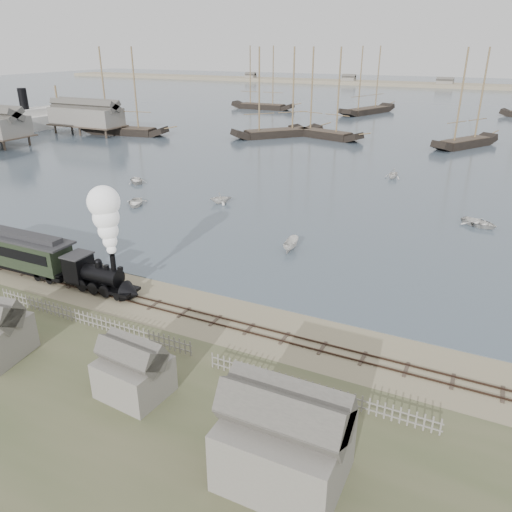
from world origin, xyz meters
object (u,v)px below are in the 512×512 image
at_px(locomotive, 105,249).
at_px(passenger_coach, 10,248).
at_px(beached_dinghy, 91,265).
at_px(steamship, 25,109).

xyz_separation_m(locomotive, passenger_coach, (-12.17, 0.00, -2.06)).
bearing_deg(beached_dinghy, passenger_coach, 131.30).
height_order(passenger_coach, steamship, steamship).
xyz_separation_m(locomotive, beached_dinghy, (-5.21, 3.23, -3.89)).
distance_m(passenger_coach, beached_dinghy, 7.88).
bearing_deg(beached_dinghy, locomotive, -105.39).
relative_size(beached_dinghy, steamship, 0.09).
bearing_deg(locomotive, beached_dinghy, 148.23).
relative_size(passenger_coach, beached_dinghy, 3.42).
xyz_separation_m(passenger_coach, steamship, (-68.10, 61.78, 2.89)).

